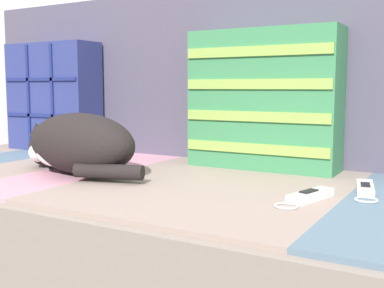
{
  "coord_description": "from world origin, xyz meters",
  "views": [
    {
      "loc": [
        0.85,
        -0.99,
        0.62
      ],
      "look_at": [
        0.27,
        0.02,
        0.48
      ],
      "focal_mm": 45.0,
      "sensor_mm": 36.0,
      "label": 1
    }
  ],
  "objects_px": {
    "sleeping_cat": "(75,144)",
    "game_remote_near": "(309,196)",
    "throw_pillow_quilted": "(54,97)",
    "game_remote_far": "(365,189)",
    "throw_pillow_striped": "(264,100)",
    "couch": "(126,236)"
  },
  "relations": [
    {
      "from": "sleeping_cat",
      "to": "game_remote_far",
      "type": "xyz_separation_m",
      "value": [
        0.75,
        0.14,
        -0.07
      ]
    },
    {
      "from": "throw_pillow_striped",
      "to": "sleeping_cat",
      "type": "height_order",
      "value": "throw_pillow_striped"
    },
    {
      "from": "throw_pillow_quilted",
      "to": "game_remote_far",
      "type": "height_order",
      "value": "throw_pillow_quilted"
    },
    {
      "from": "game_remote_near",
      "to": "game_remote_far",
      "type": "height_order",
      "value": "same"
    },
    {
      "from": "sleeping_cat",
      "to": "throw_pillow_quilted",
      "type": "bearing_deg",
      "value": 141.63
    },
    {
      "from": "game_remote_far",
      "to": "throw_pillow_striped",
      "type": "bearing_deg",
      "value": 148.52
    },
    {
      "from": "couch",
      "to": "throw_pillow_quilted",
      "type": "xyz_separation_m",
      "value": [
        -0.52,
        0.24,
        0.4
      ]
    },
    {
      "from": "game_remote_near",
      "to": "game_remote_far",
      "type": "relative_size",
      "value": 0.99
    },
    {
      "from": "couch",
      "to": "sleeping_cat",
      "type": "xyz_separation_m",
      "value": [
        -0.09,
        -0.1,
        0.28
      ]
    },
    {
      "from": "throw_pillow_quilted",
      "to": "sleeping_cat",
      "type": "height_order",
      "value": "throw_pillow_quilted"
    },
    {
      "from": "throw_pillow_quilted",
      "to": "couch",
      "type": "bearing_deg",
      "value": -24.5
    },
    {
      "from": "sleeping_cat",
      "to": "game_remote_far",
      "type": "distance_m",
      "value": 0.76
    },
    {
      "from": "throw_pillow_quilted",
      "to": "game_remote_near",
      "type": "bearing_deg",
      "value": -17.28
    },
    {
      "from": "couch",
      "to": "game_remote_near",
      "type": "xyz_separation_m",
      "value": [
        0.56,
        -0.1,
        0.2
      ]
    },
    {
      "from": "game_remote_near",
      "to": "game_remote_far",
      "type": "xyz_separation_m",
      "value": [
        0.09,
        0.14,
        0.0
      ]
    },
    {
      "from": "sleeping_cat",
      "to": "game_remote_near",
      "type": "bearing_deg",
      "value": 0.11
    },
    {
      "from": "throw_pillow_quilted",
      "to": "throw_pillow_striped",
      "type": "bearing_deg",
      "value": -0.03
    },
    {
      "from": "throw_pillow_quilted",
      "to": "game_remote_far",
      "type": "bearing_deg",
      "value": -9.72
    },
    {
      "from": "throw_pillow_striped",
      "to": "game_remote_near",
      "type": "distance_m",
      "value": 0.45
    },
    {
      "from": "sleeping_cat",
      "to": "game_remote_near",
      "type": "height_order",
      "value": "sleeping_cat"
    },
    {
      "from": "couch",
      "to": "game_remote_far",
      "type": "bearing_deg",
      "value": 3.1
    },
    {
      "from": "throw_pillow_striped",
      "to": "game_remote_far",
      "type": "relative_size",
      "value": 2.32
    }
  ]
}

